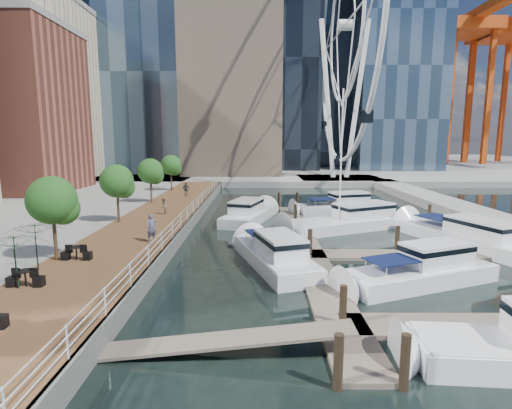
% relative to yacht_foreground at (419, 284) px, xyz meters
% --- Properties ---
extents(ground, '(520.00, 520.00, 0.00)m').
position_rel_yacht_foreground_xyz_m(ground, '(-8.10, -2.95, 0.00)').
color(ground, black).
rests_on(ground, ground).
extents(boardwalk, '(6.00, 60.00, 1.00)m').
position_rel_yacht_foreground_xyz_m(boardwalk, '(-17.10, 12.05, 0.50)').
color(boardwalk, brown).
rests_on(boardwalk, ground).
extents(seawall, '(0.25, 60.00, 1.00)m').
position_rel_yacht_foreground_xyz_m(seawall, '(-14.10, 12.05, 0.50)').
color(seawall, '#595954').
rests_on(seawall, ground).
extents(land_far, '(200.00, 114.00, 1.00)m').
position_rel_yacht_foreground_xyz_m(land_far, '(-8.10, 99.05, 0.50)').
color(land_far, gray).
rests_on(land_far, ground).
extents(breakwater, '(4.00, 60.00, 1.00)m').
position_rel_yacht_foreground_xyz_m(breakwater, '(11.90, 17.05, 0.50)').
color(breakwater, gray).
rests_on(breakwater, ground).
extents(pier, '(14.00, 12.00, 1.00)m').
position_rel_yacht_foreground_xyz_m(pier, '(5.90, 49.05, 0.50)').
color(pier, gray).
rests_on(pier, ground).
extents(railing, '(0.10, 60.00, 1.05)m').
position_rel_yacht_foreground_xyz_m(railing, '(-14.20, 12.05, 1.52)').
color(railing, white).
rests_on(railing, boardwalk).
extents(floating_docks, '(16.00, 34.00, 2.60)m').
position_rel_yacht_foreground_xyz_m(floating_docks, '(-0.14, 7.03, 0.49)').
color(floating_docks, '#6D6051').
rests_on(floating_docks, ground).
extents(ferris_wheel, '(5.80, 45.60, 47.80)m').
position_rel_yacht_foreground_xyz_m(ferris_wheel, '(5.90, 49.05, 25.92)').
color(ferris_wheel, white).
rests_on(ferris_wheel, ground).
extents(port_cranes, '(40.00, 52.00, 38.00)m').
position_rel_yacht_foreground_xyz_m(port_cranes, '(59.56, 92.72, 20.00)').
color(port_cranes, '#D84C14').
rests_on(port_cranes, ground).
extents(street_trees, '(2.60, 42.60, 4.60)m').
position_rel_yacht_foreground_xyz_m(street_trees, '(-19.50, 11.05, 4.29)').
color(street_trees, '#3F2B1C').
rests_on(street_trees, ground).
extents(cafe_tables, '(2.50, 13.70, 0.74)m').
position_rel_yacht_foreground_xyz_m(cafe_tables, '(-18.50, -4.95, 1.37)').
color(cafe_tables, black).
rests_on(cafe_tables, ground).
extents(yacht_foreground, '(9.57, 5.78, 2.15)m').
position_rel_yacht_foreground_xyz_m(yacht_foreground, '(0.00, 0.00, 0.00)').
color(yacht_foreground, white).
rests_on(yacht_foreground, ground).
extents(pedestrian_near, '(0.80, 0.78, 1.85)m').
position_rel_yacht_foreground_xyz_m(pedestrian_near, '(-15.28, 4.91, 1.92)').
color(pedestrian_near, '#52526D').
rests_on(pedestrian_near, boardwalk).
extents(pedestrian_mid, '(0.58, 0.73, 1.47)m').
position_rel_yacht_foreground_xyz_m(pedestrian_mid, '(-16.73, 14.55, 1.74)').
color(pedestrian_mid, gray).
rests_on(pedestrian_mid, boardwalk).
extents(pedestrian_far, '(0.98, 0.47, 1.62)m').
position_rel_yacht_foreground_xyz_m(pedestrian_far, '(-16.73, 25.87, 1.81)').
color(pedestrian_far, '#2D3038').
rests_on(pedestrian_far, boardwalk).
extents(moored_yachts, '(22.14, 32.68, 11.50)m').
position_rel_yacht_foreground_xyz_m(moored_yachts, '(-0.88, 11.56, 0.00)').
color(moored_yachts, silver).
rests_on(moored_yachts, ground).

